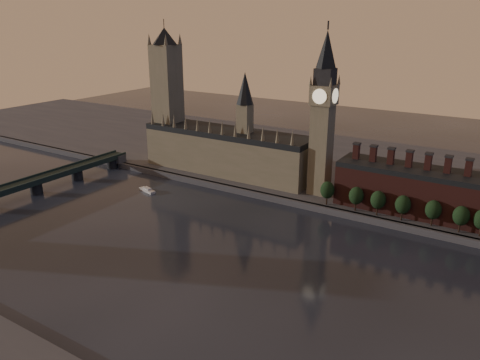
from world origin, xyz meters
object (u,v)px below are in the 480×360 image
object	(u,v)px
westminster_bridge	(8,192)
river_boat	(147,190)
victoria_tower	(167,92)
big_ben	(323,113)

from	to	relation	value
westminster_bridge	river_boat	bearing A→B (deg)	45.89
victoria_tower	river_boat	distance (m)	84.05
big_ben	westminster_bridge	distance (m)	205.83
big_ben	river_boat	world-z (taller)	big_ben
victoria_tower	westminster_bridge	size ratio (longest dim) A/B	0.54
big_ben	westminster_bridge	world-z (taller)	big_ben
westminster_bridge	river_boat	size ratio (longest dim) A/B	13.65
westminster_bridge	river_boat	xyz separation A→B (m)	(60.63, 62.54, -6.36)
victoria_tower	big_ben	distance (m)	130.12
big_ben	westminster_bridge	size ratio (longest dim) A/B	0.54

